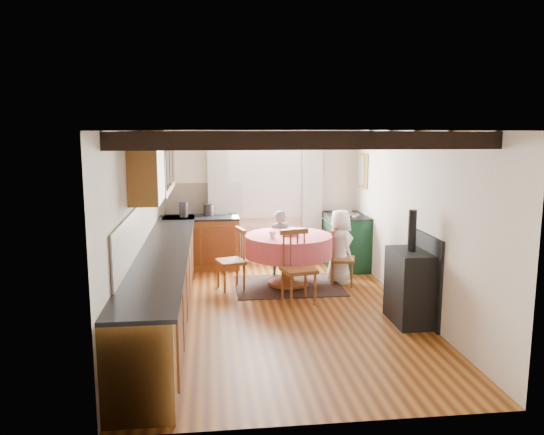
{
  "coord_description": "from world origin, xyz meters",
  "views": [
    {
      "loc": [
        -0.88,
        -6.72,
        2.41
      ],
      "look_at": [
        0.0,
        0.8,
        1.15
      ],
      "focal_mm": 34.97,
      "sensor_mm": 36.0,
      "label": 1
    }
  ],
  "objects": [
    {
      "name": "worktop_back",
      "position": [
        -1.05,
        2.43,
        0.9
      ],
      "size": [
        1.3,
        0.64,
        0.04
      ],
      "primitive_type": "cube",
      "color": "black",
      "rests_on": "base_cabinet_back"
    },
    {
      "name": "beam_d",
      "position": [
        0.0,
        1.0,
        2.31
      ],
      "size": [
        3.6,
        0.16,
        0.16
      ],
      "primitive_type": "cube",
      "color": "black",
      "rests_on": "ceiling"
    },
    {
      "name": "chair_left",
      "position": [
        -0.59,
        1.11,
        0.47
      ],
      "size": [
        0.52,
        0.51,
        0.94
      ],
      "primitive_type": null,
      "rotation": [
        0.0,
        0.0,
        -1.28
      ],
      "color": "brown",
      "rests_on": "floor"
    },
    {
      "name": "splash_back",
      "position": [
        -1.0,
        2.73,
        1.2
      ],
      "size": [
        1.4,
        0.02,
        0.55
      ],
      "primitive_type": "cube",
      "color": "beige",
      "rests_on": "wall_back"
    },
    {
      "name": "window_pane",
      "position": [
        0.1,
        2.74,
        1.6
      ],
      "size": [
        1.2,
        0.01,
        1.4
      ],
      "primitive_type": "cube",
      "color": "white",
      "rests_on": "wall_back"
    },
    {
      "name": "chair_near",
      "position": [
        0.32,
        0.35,
        0.51
      ],
      "size": [
        0.53,
        0.55,
        1.03
      ],
      "primitive_type": null,
      "rotation": [
        0.0,
        0.0,
        0.23
      ],
      "color": "brown",
      "rests_on": "floor"
    },
    {
      "name": "floor",
      "position": [
        0.0,
        0.0,
        0.0
      ],
      "size": [
        3.6,
        5.5,
        0.0
      ],
      "primitive_type": "cube",
      "color": "#9B5A1E",
      "rests_on": "ground"
    },
    {
      "name": "worktop_left",
      "position": [
        -1.48,
        0.0,
        0.9
      ],
      "size": [
        0.64,
        5.3,
        0.04
      ],
      "primitive_type": "cube",
      "color": "black",
      "rests_on": "base_cabinet_left"
    },
    {
      "name": "beam_e",
      "position": [
        0.0,
        2.0,
        2.31
      ],
      "size": [
        3.6,
        0.16,
        0.16
      ],
      "primitive_type": "cube",
      "color": "black",
      "rests_on": "ceiling"
    },
    {
      "name": "canister_wide",
      "position": [
        -0.92,
        2.5,
        1.02
      ],
      "size": [
        0.18,
        0.18,
        0.2
      ],
      "primitive_type": "cylinder",
      "color": "#262628",
      "rests_on": "worktop_back"
    },
    {
      "name": "bowl_b",
      "position": [
        0.37,
        1.17,
        0.84
      ],
      "size": [
        0.3,
        0.3,
        0.07
      ],
      "primitive_type": "imported",
      "rotation": [
        0.0,
        0.0,
        0.9
      ],
      "color": "silver",
      "rests_on": "dining_table"
    },
    {
      "name": "beam_c",
      "position": [
        0.0,
        0.0,
        2.31
      ],
      "size": [
        3.6,
        0.16,
        0.16
      ],
      "primitive_type": "cube",
      "color": "black",
      "rests_on": "ceiling"
    },
    {
      "name": "canister_tall",
      "position": [
        -1.34,
        2.39,
        1.05
      ],
      "size": [
        0.15,
        0.15,
        0.27
      ],
      "primitive_type": "cylinder",
      "color": "#262628",
      "rests_on": "worktop_back"
    },
    {
      "name": "window_frame",
      "position": [
        0.1,
        2.73,
        1.6
      ],
      "size": [
        1.34,
        0.03,
        1.54
      ],
      "primitive_type": "cube",
      "color": "white",
      "rests_on": "wall_back"
    },
    {
      "name": "curtain_rod",
      "position": [
        0.1,
        2.65,
        2.2
      ],
      "size": [
        2.0,
        0.03,
        0.03
      ],
      "primitive_type": "cylinder",
      "rotation": [
        0.0,
        1.57,
        0.0
      ],
      "color": "black",
      "rests_on": "wall_back"
    },
    {
      "name": "base_cabinet_back",
      "position": [
        -1.05,
        2.45,
        0.44
      ],
      "size": [
        1.3,
        0.6,
        0.88
      ],
      "primitive_type": "cube",
      "color": "brown",
      "rests_on": "floor"
    },
    {
      "name": "ceiling",
      "position": [
        0.0,
        0.0,
        2.4
      ],
      "size": [
        3.6,
        5.5,
        0.0
      ],
      "primitive_type": "cube",
      "color": "white",
      "rests_on": "ground"
    },
    {
      "name": "wall_cabinet_glass",
      "position": [
        -1.63,
        1.2,
        1.95
      ],
      "size": [
        0.34,
        1.8,
        0.9
      ],
      "primitive_type": "cube",
      "color": "brown",
      "rests_on": "wall_left"
    },
    {
      "name": "child_far",
      "position": [
        0.25,
        1.81,
        0.55
      ],
      "size": [
        0.44,
        0.32,
        1.1
      ],
      "primitive_type": "imported",
      "rotation": [
        0.0,
        0.0,
        2.99
      ],
      "color": "#50585E",
      "rests_on": "floor"
    },
    {
      "name": "chair_right",
      "position": [
        1.15,
        1.14,
        0.45
      ],
      "size": [
        0.49,
        0.48,
        0.89
      ],
      "primitive_type": null,
      "rotation": [
        0.0,
        0.0,
        1.29
      ],
      "color": "brown",
      "rests_on": "floor"
    },
    {
      "name": "wall_left",
      "position": [
        -1.8,
        0.0,
        1.2
      ],
      "size": [
        0.0,
        5.5,
        2.4
      ],
      "primitive_type": "cube",
      "color": "silver",
      "rests_on": "ground"
    },
    {
      "name": "bowl_a",
      "position": [
        0.3,
        1.13,
        0.84
      ],
      "size": [
        0.28,
        0.28,
        0.06
      ],
      "primitive_type": "imported",
      "rotation": [
        0.0,
        0.0,
        1.39
      ],
      "color": "silver",
      "rests_on": "dining_table"
    },
    {
      "name": "base_cabinet_left",
      "position": [
        -1.5,
        0.0,
        0.44
      ],
      "size": [
        0.6,
        5.3,
        0.88
      ],
      "primitive_type": "cube",
      "color": "brown",
      "rests_on": "floor"
    },
    {
      "name": "aga_range",
      "position": [
        1.47,
        2.19,
        0.48
      ],
      "size": [
        0.67,
        1.04,
        0.96
      ],
      "primitive_type": null,
      "color": "black",
      "rests_on": "floor"
    },
    {
      "name": "beam_a",
      "position": [
        0.0,
        -2.0,
        2.31
      ],
      "size": [
        3.6,
        0.16,
        0.16
      ],
      "primitive_type": "cube",
      "color": "black",
      "rests_on": "ceiling"
    },
    {
      "name": "cup",
      "position": [
        0.02,
        0.96,
        0.86
      ],
      "size": [
        0.15,
        0.15,
        0.1
      ],
      "primitive_type": "imported",
      "rotation": [
        0.0,
        0.0,
        0.75
      ],
      "color": "silver",
      "rests_on": "dining_table"
    },
    {
      "name": "splash_left",
      "position": [
        -1.78,
        0.3,
        1.2
      ],
      "size": [
        0.02,
        4.5,
        0.55
      ],
      "primitive_type": "cube",
      "color": "beige",
      "rests_on": "wall_left"
    },
    {
      "name": "rug",
      "position": [
        0.3,
        1.17,
        0.01
      ],
      "size": [
        1.65,
        1.28,
        0.01
      ],
      "primitive_type": "cube",
      "color": "black",
      "rests_on": "floor"
    },
    {
      "name": "dining_table",
      "position": [
        0.3,
        1.17,
        0.41
      ],
      "size": [
        1.34,
        1.34,
        0.81
      ],
      "primitive_type": null,
      "color": "#D63657",
      "rests_on": "floor"
    },
    {
      "name": "wall_plate",
      "position": [
        1.05,
        2.72,
        1.7
      ],
      "size": [
        0.3,
        0.02,
        0.3
      ],
      "primitive_type": "cylinder",
      "rotation": [
        1.57,
        0.0,
        0.0
      ],
      "color": "silver",
      "rests_on": "wall_back"
    },
    {
      "name": "curtain_left",
      "position": [
        -0.75,
        2.65,
        1.1
      ],
      "size": [
        0.35,
        0.1,
        2.1
      ],
      "primitive_type": "cube",
      "color": "silver",
      "rests_on": "wall_back"
    },
    {
      "name": "curtain_right",
      "position": [
        0.95,
        2.65,
        1.1
      ],
      "size": [
        0.35,
        0.1,
        2.1
      ],
      "primitive_type": "cube",
      "color": "silver",
      "rests_on": "wall_back"
    },
    {
      "name": "wall_cabinet_solid",
      "position": [
        -1.63,
        -0.3,
        1.9
      ],
      "size": [
        0.34,
        0.9,
        0.7
      ],
      "primitive_type": "cube",
      "color": "brown",
      "rests_on": "wall_left"
    },
    {
      "name": "wall_front",
      "position": [
        0.0,
        -2.75,
        1.2
      ],
      "size": [
        3.6,
        0.0,
        2.4
      ],
      "primitive_type": "cube",
      "color": "silver",
      "rests_on": "ground"
    },
    {
      "name": "wall_back",
      "position": [
        0.0,
        2.75,
        1.2
      ],
      "size": [
        3.6,
        0.0,
        2.4
      ],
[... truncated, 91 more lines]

